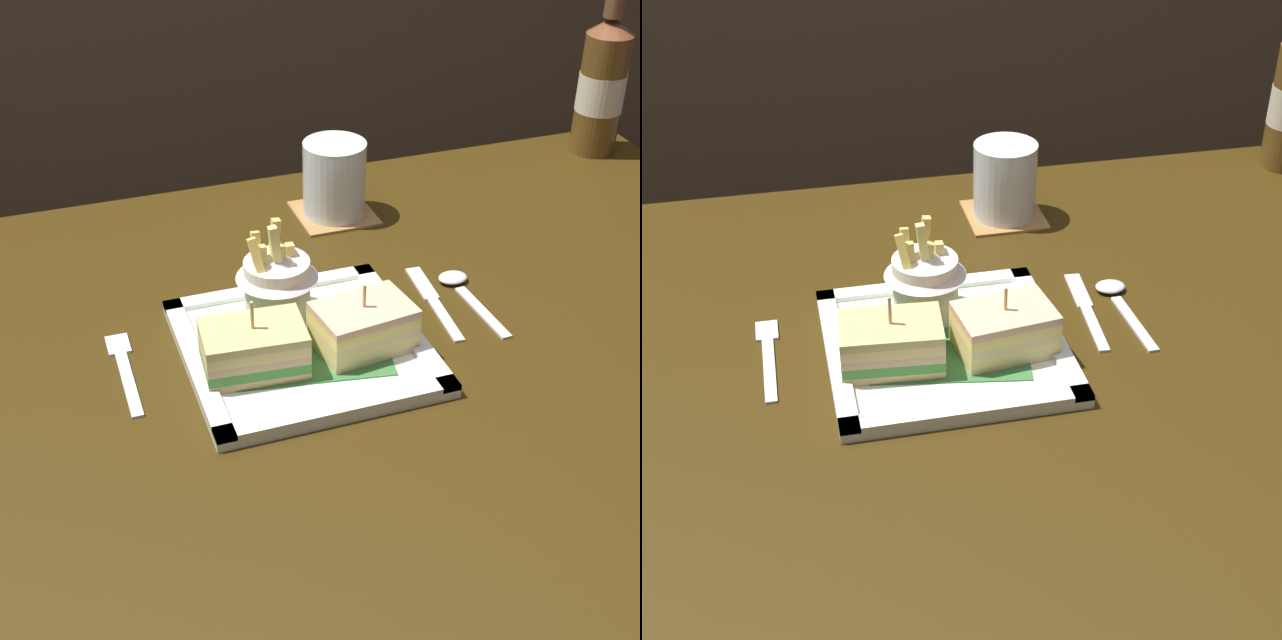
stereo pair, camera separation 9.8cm
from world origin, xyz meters
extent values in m
cube|color=#35250A|center=(0.00, 0.00, 0.75)|extent=(1.23, 0.85, 0.03)
cylinder|color=#331811|center=(0.53, 0.34, 0.37)|extent=(0.09, 0.09, 0.73)
cube|color=white|center=(-0.04, 0.01, 0.77)|extent=(0.25, 0.25, 0.01)
cube|color=#356F36|center=(-0.04, 0.01, 0.78)|extent=(0.19, 0.16, 0.00)
cube|color=white|center=(-0.04, -0.11, 0.78)|extent=(0.25, 0.02, 0.01)
cube|color=white|center=(-0.04, 0.12, 0.78)|extent=(0.25, 0.02, 0.01)
cube|color=white|center=(-0.15, 0.01, 0.78)|extent=(0.02, 0.25, 0.01)
cube|color=white|center=(0.08, 0.01, 0.78)|extent=(0.02, 0.25, 0.01)
cube|color=tan|center=(-0.10, -0.02, 0.78)|extent=(0.11, 0.08, 0.01)
cube|color=#458C3A|center=(-0.10, -0.02, 0.79)|extent=(0.11, 0.08, 0.01)
cube|color=tan|center=(-0.10, -0.02, 0.80)|extent=(0.11, 0.08, 0.01)
cube|color=#E6CD7D|center=(-0.10, -0.02, 0.81)|extent=(0.11, 0.08, 0.01)
cube|color=tan|center=(-0.10, -0.02, 0.82)|extent=(0.11, 0.08, 0.01)
cylinder|color=tan|center=(-0.10, -0.02, 0.81)|extent=(0.00, 0.00, 0.08)
cube|color=#E5C281|center=(0.02, -0.02, 0.78)|extent=(0.11, 0.08, 0.01)
cube|color=#E4CE76|center=(0.02, -0.02, 0.79)|extent=(0.11, 0.08, 0.01)
cube|color=#DFC380|center=(0.02, -0.02, 0.80)|extent=(0.11, 0.08, 0.01)
cube|color=#F3DB74|center=(0.02, -0.02, 0.81)|extent=(0.11, 0.08, 0.01)
cube|color=#E4B188|center=(0.02, -0.02, 0.82)|extent=(0.11, 0.08, 0.01)
cylinder|color=tan|center=(0.02, -0.02, 0.81)|extent=(0.00, 0.00, 0.08)
cylinder|color=white|center=(-0.04, 0.07, 0.81)|extent=(0.07, 0.07, 0.07)
cone|color=silver|center=(-0.04, 0.07, 0.84)|extent=(0.09, 0.09, 0.03)
cube|color=#E9DB7A|center=(-0.05, 0.06, 0.85)|extent=(0.02, 0.01, 0.08)
cube|color=#DEBF5D|center=(-0.07, 0.07, 0.85)|extent=(0.01, 0.02, 0.07)
cube|color=#F3D462|center=(-0.07, 0.05, 0.85)|extent=(0.02, 0.03, 0.07)
cube|color=#E9BD63|center=(-0.03, 0.07, 0.84)|extent=(0.01, 0.01, 0.05)
cube|color=#D6C555|center=(-0.04, 0.06, 0.84)|extent=(0.01, 0.01, 0.05)
cube|color=#DABC56|center=(-0.04, 0.09, 0.85)|extent=(0.02, 0.01, 0.07)
cube|color=#EAC056|center=(-0.04, 0.08, 0.84)|extent=(0.02, 0.01, 0.05)
cube|color=#E8C572|center=(-0.06, 0.06, 0.84)|extent=(0.01, 0.01, 0.06)
cube|color=#9F733E|center=(0.10, 0.29, 0.77)|extent=(0.10, 0.10, 0.00)
cylinder|color=silver|center=(0.10, 0.29, 0.82)|extent=(0.08, 0.08, 0.10)
cylinder|color=silver|center=(0.10, 0.29, 0.79)|extent=(0.07, 0.07, 0.03)
cube|color=silver|center=(-0.22, 0.01, 0.77)|extent=(0.01, 0.11, 0.00)
cube|color=silver|center=(-0.22, 0.08, 0.77)|extent=(0.02, 0.04, 0.00)
cube|color=silver|center=(0.13, 0.01, 0.77)|extent=(0.02, 0.09, 0.00)
cube|color=silver|center=(0.14, 0.09, 0.77)|extent=(0.02, 0.07, 0.00)
cube|color=silver|center=(0.18, 0.01, 0.77)|extent=(0.02, 0.11, 0.00)
ellipsoid|color=silver|center=(0.18, 0.08, 0.77)|extent=(0.03, 0.03, 0.01)
camera|label=1|loc=(-0.29, -0.77, 1.36)|focal=53.31mm
camera|label=2|loc=(-0.19, -0.79, 1.36)|focal=53.31mm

